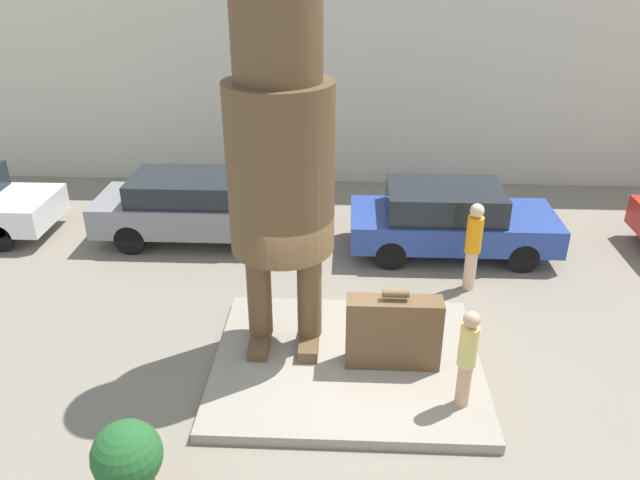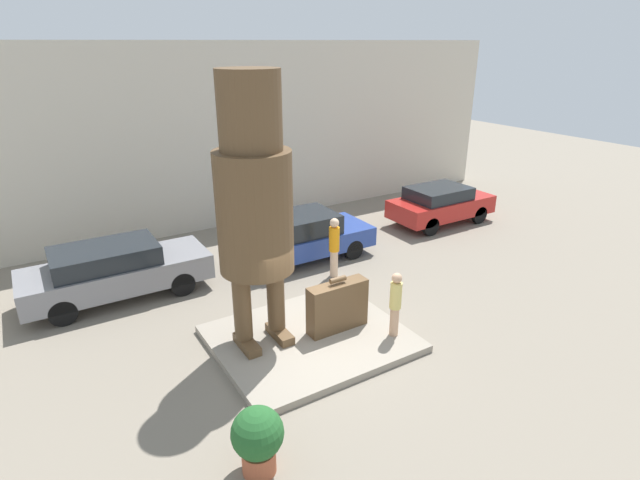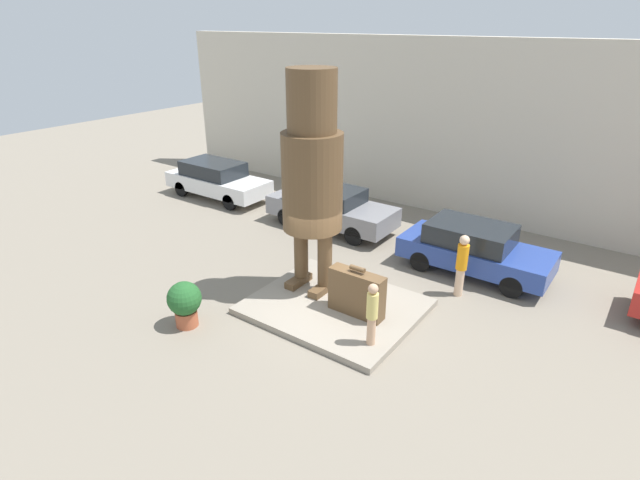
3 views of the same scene
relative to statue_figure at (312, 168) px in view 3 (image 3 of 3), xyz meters
The scene contains 11 objects.
ground_plane 3.78m from the statue_figure, 22.45° to the right, with size 60.00×60.00×0.00m, color gray.
pedestal 3.70m from the statue_figure, 22.45° to the right, with size 4.27×3.60×0.17m.
building_backdrop 8.39m from the statue_figure, 82.87° to the left, with size 28.00×0.60×6.53m.
statue_figure is the anchor object (origin of this frame).
giant_suitcase 3.37m from the statue_figure, 16.02° to the right, with size 1.48×0.41×1.35m.
tourist 3.99m from the statue_figure, 27.52° to the right, with size 0.27×0.27×1.57m.
parked_car_white 9.60m from the statue_figure, 152.96° to the left, with size 4.72×1.80×1.55m.
parked_car_grey 5.53m from the statue_figure, 118.83° to the left, with size 4.79×1.80×1.52m.
parked_car_blue 5.71m from the statue_figure, 49.75° to the left, with size 4.40×1.86×1.52m.
planter_pot 4.63m from the statue_figure, 115.89° to the right, with size 0.85×0.85×1.21m.
worker_hivis 4.84m from the statue_figure, 32.92° to the left, with size 0.31×0.31×1.81m.
Camera 3 is at (6.31, -9.49, 7.09)m, focal length 28.00 mm.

